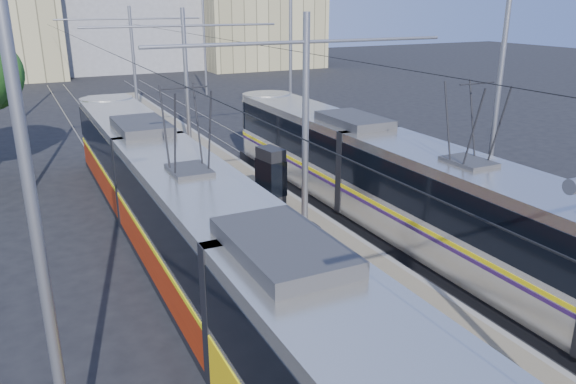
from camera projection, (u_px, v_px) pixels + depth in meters
platform at (211, 175)px, 25.18m from camera, size 4.00×50.00×0.30m
tactile_strip_left at (179, 176)px, 24.53m from camera, size 0.70×50.00×0.01m
tactile_strip_right at (241, 168)px, 25.74m from camera, size 0.70×50.00×0.01m
rails at (211, 178)px, 25.23m from camera, size 8.71×70.00×0.03m
tram_left at (193, 227)px, 15.33m from camera, size 2.43×28.30×5.50m
tram_right at (463, 212)px, 16.04m from camera, size 2.43×29.38×5.50m
catenary at (230, 85)px, 21.36m from camera, size 9.20×70.00×7.00m
street_lamps at (180, 75)px, 27.28m from camera, size 15.18×38.22×8.00m
shelter at (271, 179)px, 19.96m from camera, size 0.82×1.17×2.40m
building_right at (257, 14)px, 66.45m from camera, size 14.28×10.20×12.19m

